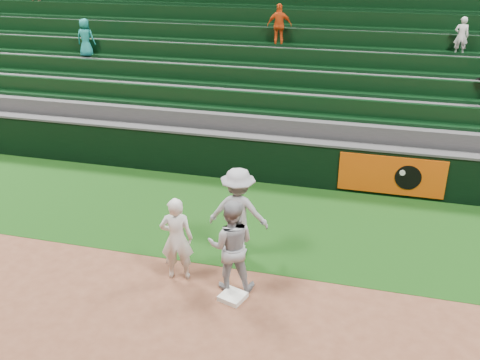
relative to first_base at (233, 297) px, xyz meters
The scene contains 8 objects.
ground 0.28m from the first_base, behind, with size 70.00×70.00×0.00m, color brown.
foul_grass 3.05m from the first_base, 95.17° to the left, with size 36.00×4.20×0.01m, color #11370D.
first_base is the anchor object (origin of this frame).
first_baseman 1.50m from the first_base, 161.15° to the left, with size 0.62×0.41×1.70m, color silver.
baserunner 0.93m from the first_base, 108.84° to the left, with size 0.88×0.68×1.80m, color #9EA0A8.
base_coach 1.83m from the first_base, 101.28° to the left, with size 1.22×0.70×1.89m, color #A7AAB5.
field_wall 5.28m from the first_base, 92.72° to the left, with size 36.00×0.45×1.25m.
stadium_seating 9.17m from the first_base, 91.77° to the left, with size 36.00×5.95×5.52m.
Camera 1 is at (2.42, -7.72, 6.03)m, focal length 40.00 mm.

